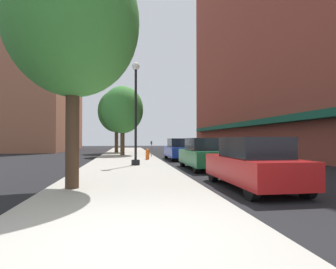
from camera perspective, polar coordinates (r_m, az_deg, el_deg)
ground_plane at (r=22.67m, az=1.61°, el=-5.04°), size 90.00×90.00×0.00m
sidewalk_slab at (r=23.31m, az=-8.59°, el=-4.77°), size 4.80×50.00×0.12m
building_right_brick at (r=32.75m, az=21.02°, el=21.69°), size 6.80×40.00×28.45m
building_far_background at (r=43.58m, az=-23.41°, el=10.51°), size 6.80×18.00×20.52m
lamppost at (r=15.73m, az=-6.79°, el=4.87°), size 0.48×0.48×5.90m
fire_hydrant at (r=19.84m, az=-4.34°, el=-4.11°), size 0.33×0.26×0.79m
parking_meter_near at (r=23.17m, az=-3.50°, el=-2.61°), size 0.14×0.09×1.31m
tree_near at (r=31.39m, az=-10.75°, el=4.79°), size 4.16×4.16×7.05m
tree_mid at (r=9.40m, az=-19.30°, el=21.44°), size 4.02×4.02×7.39m
tree_far at (r=25.92m, az=-9.51°, el=5.12°), size 3.86×3.86×6.48m
car_red at (r=9.16m, az=17.31°, el=-5.87°), size 1.80×4.30×1.66m
car_green at (r=14.55m, az=7.37°, el=-4.09°), size 1.80×4.30×1.66m
car_blue at (r=21.13m, az=2.34°, el=-3.14°), size 1.80×4.30×1.66m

